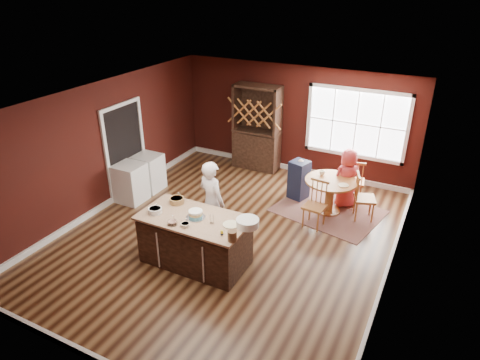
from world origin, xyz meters
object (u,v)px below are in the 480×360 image
(hutch, at_px, (257,128))
(dryer, at_px, (149,172))
(chair_south, at_px, (315,205))
(seated_woman, at_px, (347,178))
(kitchen_island, at_px, (195,241))
(washer, at_px, (131,183))
(chair_north, at_px, (355,179))
(toddler, at_px, (303,165))
(chair_east, at_px, (365,197))
(high_chair, at_px, (299,179))
(dining_table, at_px, (330,189))
(layer_cake, at_px, (196,214))
(baker, at_px, (212,202))

(hutch, height_order, dryer, hutch)
(chair_south, bearing_deg, seated_woman, 79.27)
(kitchen_island, distance_m, washer, 2.83)
(seated_woman, bearing_deg, kitchen_island, 21.11)
(chair_north, xyz_separation_m, washer, (-4.43, -2.30, -0.07))
(toddler, bearing_deg, dryer, -159.64)
(chair_south, height_order, chair_north, chair_north)
(chair_east, height_order, high_chair, chair_east)
(seated_woman, distance_m, toddler, 1.00)
(chair_north, xyz_separation_m, high_chair, (-1.14, -0.47, -0.04))
(dining_table, height_order, layer_cake, layer_cake)
(dining_table, distance_m, baker, 2.67)
(chair_south, height_order, high_chair, chair_south)
(dining_table, xyz_separation_m, layer_cake, (-1.54, -2.82, 0.45))
(chair_east, height_order, chair_south, chair_east)
(baker, distance_m, chair_north, 3.49)
(layer_cake, distance_m, washer, 2.91)
(kitchen_island, distance_m, toddler, 3.30)
(high_chair, bearing_deg, kitchen_island, -88.01)
(layer_cake, distance_m, chair_south, 2.59)
(baker, bearing_deg, washer, 4.93)
(chair_south, xyz_separation_m, hutch, (-2.28, 2.13, 0.60))
(toddler, bearing_deg, chair_east, -11.82)
(seated_woman, bearing_deg, layer_cake, 21.54)
(kitchen_island, xyz_separation_m, washer, (-2.52, 1.29, -0.00))
(chair_south, bearing_deg, kitchen_island, -119.45)
(hutch, bearing_deg, baker, -78.60)
(hutch, bearing_deg, chair_east, -23.78)
(toddler, relative_size, dryer, 0.30)
(chair_south, height_order, toddler, chair_south)
(chair_south, height_order, hutch, hutch)
(chair_east, distance_m, seated_woman, 0.63)
(toddler, distance_m, dryer, 3.59)
(baker, height_order, high_chair, baker)
(chair_south, distance_m, toddler, 1.30)
(dining_table, distance_m, chair_north, 0.84)
(kitchen_island, relative_size, chair_south, 1.90)
(chair_south, relative_size, dryer, 1.16)
(chair_east, height_order, toddler, chair_east)
(baker, relative_size, washer, 1.87)
(dining_table, relative_size, hutch, 0.50)
(chair_east, xyz_separation_m, hutch, (-3.10, 1.37, 0.58))
(high_chair, relative_size, toddler, 3.60)
(chair_north, xyz_separation_m, hutch, (-2.71, 0.64, 0.59))
(toddler, bearing_deg, baker, -111.03)
(chair_north, bearing_deg, chair_east, 108.08)
(baker, distance_m, chair_east, 3.21)
(chair_south, distance_m, washer, 4.08)
(kitchen_island, xyz_separation_m, chair_south, (1.48, 2.09, 0.06))
(baker, xyz_separation_m, dryer, (-2.42, 1.17, -0.39))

